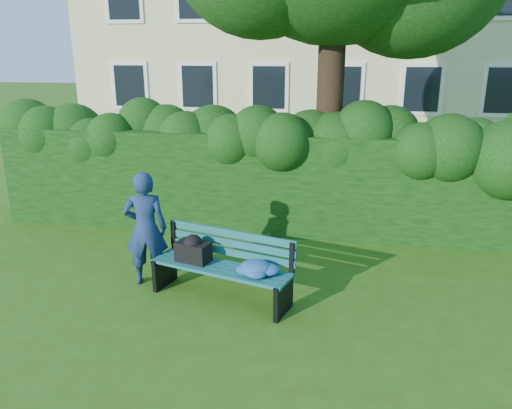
# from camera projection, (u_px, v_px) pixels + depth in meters

# --- Properties ---
(ground) EXTENTS (80.00, 80.00, 0.00)m
(ground) POSITION_uv_depth(u_px,v_px,m) (249.00, 279.00, 7.27)
(ground) COLOR #315211
(ground) RESTS_ON ground
(hedge) EXTENTS (10.00, 1.00, 1.80)m
(hedge) POSITION_uv_depth(u_px,v_px,m) (271.00, 181.00, 9.07)
(hedge) COLOR black
(hedge) RESTS_ON ground
(park_bench) EXTENTS (1.99, 1.07, 0.89)m
(park_bench) POSITION_uv_depth(u_px,v_px,m) (224.00, 263.00, 6.56)
(park_bench) COLOR #0E4449
(park_bench) RESTS_ON ground
(man_reading) EXTENTS (0.67, 0.53, 1.64)m
(man_reading) POSITION_uv_depth(u_px,v_px,m) (146.00, 229.00, 6.91)
(man_reading) COLOR navy
(man_reading) RESTS_ON ground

